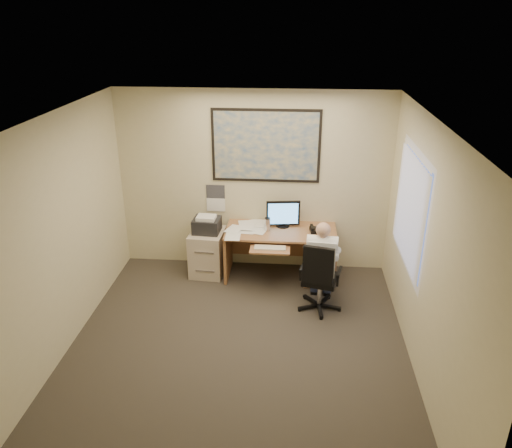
# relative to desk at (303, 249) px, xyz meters

# --- Properties ---
(room_shell) EXTENTS (4.00, 4.50, 2.70)m
(room_shell) POSITION_rel_desk_xyz_m (-0.76, -1.90, 0.91)
(room_shell) COLOR #342F28
(room_shell) RESTS_ON ground
(desk) EXTENTS (1.60, 0.97, 1.14)m
(desk) POSITION_rel_desk_xyz_m (0.00, 0.00, 0.00)
(desk) COLOR #A16E45
(desk) RESTS_ON ground
(world_map) EXTENTS (1.56, 0.03, 1.06)m
(world_map) POSITION_rel_desk_xyz_m (-0.58, 0.33, 1.46)
(world_map) COLOR #1E4C93
(world_map) RESTS_ON room_shell
(wall_calendar) EXTENTS (0.28, 0.01, 0.42)m
(wall_calendar) POSITION_rel_desk_xyz_m (-1.33, 0.34, 0.64)
(wall_calendar) COLOR white
(wall_calendar) RESTS_ON room_shell
(window_blinds) EXTENTS (0.06, 1.40, 1.30)m
(window_blinds) POSITION_rel_desk_xyz_m (1.21, -1.10, 1.11)
(window_blinds) COLOR white
(window_blinds) RESTS_ON room_shell
(filing_cabinet) EXTENTS (0.52, 0.61, 0.93)m
(filing_cabinet) POSITION_rel_desk_xyz_m (-1.42, 0.01, -0.04)
(filing_cabinet) COLOR beige
(filing_cabinet) RESTS_ON ground
(office_chair) EXTENTS (0.71, 0.71, 1.00)m
(office_chair) POSITION_rel_desk_xyz_m (0.23, -0.89, -0.15)
(office_chair) COLOR black
(office_chair) RESTS_ON ground
(person) EXTENTS (0.57, 0.76, 1.23)m
(person) POSITION_rel_desk_xyz_m (0.22, -0.82, 0.17)
(person) COLOR white
(person) RESTS_ON office_chair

